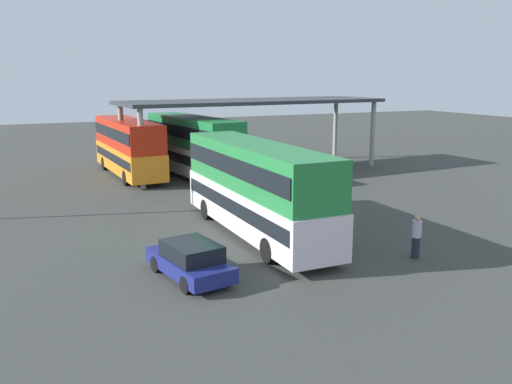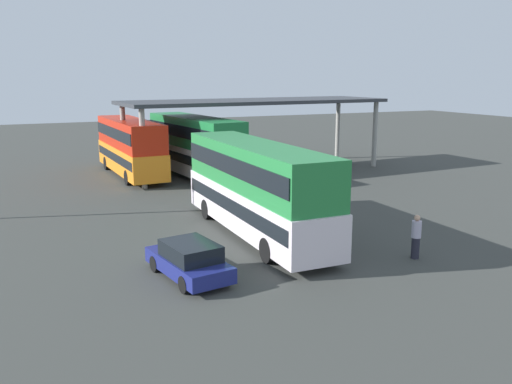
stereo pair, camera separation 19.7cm
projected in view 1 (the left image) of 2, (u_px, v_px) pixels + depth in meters
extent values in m
plane|color=#3B3D39|center=(297.00, 260.00, 21.22)|extent=(140.00, 140.00, 0.00)
cube|color=silver|center=(256.00, 208.00, 24.30)|extent=(2.53, 11.58, 1.83)
cube|color=#257E3C|center=(256.00, 166.00, 23.89)|extent=(2.46, 11.35, 1.99)
cube|color=black|center=(256.00, 203.00, 24.25)|extent=(2.57, 11.12, 0.62)
cube|color=black|center=(256.00, 164.00, 23.87)|extent=(2.57, 11.12, 0.79)
cube|color=black|center=(212.00, 180.00, 29.33)|extent=(2.11, 0.11, 1.10)
cube|color=orange|center=(212.00, 164.00, 29.14)|extent=(1.74, 0.09, 0.36)
cylinder|color=black|center=(206.00, 209.00, 27.19)|extent=(0.28, 1.00, 1.00)
cylinder|color=black|center=(247.00, 205.00, 28.10)|extent=(0.28, 1.00, 1.00)
cylinder|color=black|center=(268.00, 250.00, 20.82)|extent=(0.28, 1.00, 1.00)
cylinder|color=black|center=(318.00, 243.00, 21.73)|extent=(0.28, 1.00, 1.00)
cube|color=navy|center=(190.00, 264.00, 19.28)|extent=(2.30, 4.14, 0.55)
cube|color=black|center=(192.00, 251.00, 19.00)|extent=(1.88, 2.38, 0.58)
cylinder|color=black|center=(156.00, 264.00, 19.88)|extent=(0.29, 0.62, 0.60)
cylinder|color=black|center=(193.00, 256.00, 20.72)|extent=(0.29, 0.62, 0.60)
cylinder|color=black|center=(186.00, 285.00, 17.92)|extent=(0.29, 0.62, 0.60)
cylinder|color=black|center=(226.00, 275.00, 18.76)|extent=(0.29, 0.62, 0.60)
cube|color=orange|center=(129.00, 159.00, 38.79)|extent=(2.88, 10.97, 1.76)
cube|color=red|center=(128.00, 133.00, 38.40)|extent=(2.80, 10.75, 1.91)
cube|color=black|center=(129.00, 156.00, 38.74)|extent=(2.90, 10.54, 0.60)
cube|color=black|center=(128.00, 132.00, 38.38)|extent=(2.90, 10.54, 0.76)
cube|color=black|center=(112.00, 147.00, 43.41)|extent=(2.07, 0.18, 1.06)
cube|color=orange|center=(111.00, 136.00, 43.23)|extent=(1.71, 0.15, 0.36)
cylinder|color=black|center=(104.00, 163.00, 41.38)|extent=(0.32, 1.01, 1.00)
cylinder|color=black|center=(133.00, 161.00, 42.36)|extent=(0.32, 1.01, 1.00)
cylinder|color=black|center=(126.00, 178.00, 35.52)|extent=(0.32, 1.01, 1.00)
cylinder|color=black|center=(158.00, 175.00, 36.50)|extent=(0.32, 1.01, 1.00)
cube|color=silver|center=(193.00, 159.00, 38.29)|extent=(3.74, 11.61, 1.88)
cube|color=#1D773A|center=(193.00, 131.00, 37.87)|extent=(3.64, 11.38, 2.04)
cube|color=black|center=(193.00, 156.00, 38.24)|extent=(3.73, 11.16, 0.64)
cube|color=black|center=(192.00, 130.00, 37.85)|extent=(3.73, 11.16, 0.82)
cube|color=black|center=(163.00, 146.00, 42.95)|extent=(2.13, 0.33, 1.13)
cube|color=orange|center=(163.00, 135.00, 42.76)|extent=(1.76, 0.27, 0.36)
cylinder|color=black|center=(160.00, 165.00, 40.84)|extent=(0.39, 1.02, 1.00)
cylinder|color=black|center=(188.00, 162.00, 41.99)|extent=(0.39, 1.02, 1.00)
cylinder|color=black|center=(200.00, 180.00, 34.93)|extent=(0.39, 1.02, 1.00)
cylinder|color=black|center=(231.00, 176.00, 36.07)|extent=(0.39, 1.02, 1.00)
cube|color=#33353A|center=(254.00, 101.00, 39.91)|extent=(20.12, 7.16, 0.25)
cylinder|color=#9E9B93|center=(335.00, 129.00, 46.87)|extent=(0.36, 0.36, 5.11)
cylinder|color=#9E9B93|center=(373.00, 134.00, 42.58)|extent=(0.36, 0.36, 5.11)
cylinder|color=#9E9B93|center=(122.00, 141.00, 38.38)|extent=(0.36, 0.36, 5.11)
cylinder|color=#9E9B93|center=(142.00, 149.00, 34.09)|extent=(0.36, 0.36, 5.11)
cylinder|color=#262633|center=(416.00, 247.00, 21.38)|extent=(0.32, 0.32, 0.86)
cylinder|color=#B8B0C8|center=(417.00, 229.00, 21.22)|extent=(0.38, 0.38, 0.68)
sphere|color=tan|center=(418.00, 218.00, 21.12)|extent=(0.24, 0.24, 0.24)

